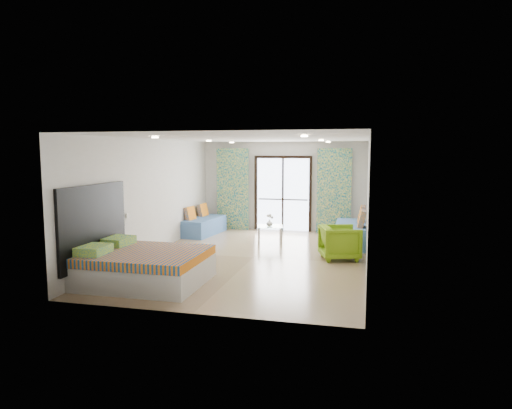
% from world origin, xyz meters
% --- Properties ---
extents(floor, '(5.00, 7.50, 0.01)m').
position_xyz_m(floor, '(0.00, 0.00, 0.00)').
color(floor, '#967959').
rests_on(floor, ground).
extents(ceiling, '(5.00, 7.50, 0.01)m').
position_xyz_m(ceiling, '(0.00, 0.00, 2.70)').
color(ceiling, silver).
rests_on(ceiling, ground).
extents(wall_back, '(5.00, 0.01, 2.70)m').
position_xyz_m(wall_back, '(0.00, 3.75, 1.35)').
color(wall_back, silver).
rests_on(wall_back, ground).
extents(wall_front, '(5.00, 0.01, 2.70)m').
position_xyz_m(wall_front, '(0.00, -3.75, 1.35)').
color(wall_front, silver).
rests_on(wall_front, ground).
extents(wall_left, '(0.01, 7.50, 2.70)m').
position_xyz_m(wall_left, '(-2.50, 0.00, 1.35)').
color(wall_left, silver).
rests_on(wall_left, ground).
extents(wall_right, '(0.01, 7.50, 2.70)m').
position_xyz_m(wall_right, '(2.50, 0.00, 1.35)').
color(wall_right, silver).
rests_on(wall_right, ground).
extents(balcony_door, '(1.76, 0.08, 2.28)m').
position_xyz_m(balcony_door, '(0.00, 3.72, 1.26)').
color(balcony_door, black).
rests_on(balcony_door, floor).
extents(balcony_rail, '(1.52, 0.03, 0.04)m').
position_xyz_m(balcony_rail, '(0.00, 3.73, 0.95)').
color(balcony_rail, '#595451').
rests_on(balcony_rail, balcony_door).
extents(curtain_left, '(1.00, 0.10, 2.50)m').
position_xyz_m(curtain_left, '(-1.55, 3.57, 1.25)').
color(curtain_left, beige).
rests_on(curtain_left, floor).
extents(curtain_right, '(1.00, 0.10, 2.50)m').
position_xyz_m(curtain_right, '(1.55, 3.57, 1.25)').
color(curtain_right, beige).
rests_on(curtain_right, floor).
extents(downlight_a, '(0.12, 0.12, 0.02)m').
position_xyz_m(downlight_a, '(-1.40, -2.00, 2.67)').
color(downlight_a, '#FFE0B2').
rests_on(downlight_a, ceiling).
extents(downlight_b, '(0.12, 0.12, 0.02)m').
position_xyz_m(downlight_b, '(1.40, -2.00, 2.67)').
color(downlight_b, '#FFE0B2').
rests_on(downlight_b, ceiling).
extents(downlight_c, '(0.12, 0.12, 0.02)m').
position_xyz_m(downlight_c, '(-1.40, 1.00, 2.67)').
color(downlight_c, '#FFE0B2').
rests_on(downlight_c, ceiling).
extents(downlight_d, '(0.12, 0.12, 0.02)m').
position_xyz_m(downlight_d, '(1.40, 1.00, 2.67)').
color(downlight_d, '#FFE0B2').
rests_on(downlight_d, ceiling).
extents(downlight_e, '(0.12, 0.12, 0.02)m').
position_xyz_m(downlight_e, '(-1.40, 3.00, 2.67)').
color(downlight_e, '#FFE0B2').
rests_on(downlight_e, ceiling).
extents(downlight_f, '(0.12, 0.12, 0.02)m').
position_xyz_m(downlight_f, '(1.40, 3.00, 2.67)').
color(downlight_f, '#FFE0B2').
rests_on(downlight_f, ceiling).
extents(headboard, '(0.06, 2.10, 1.50)m').
position_xyz_m(headboard, '(-2.46, -2.46, 1.05)').
color(headboard, black).
rests_on(headboard, floor).
extents(switch_plate, '(0.02, 0.10, 0.10)m').
position_xyz_m(switch_plate, '(-2.47, -1.21, 1.05)').
color(switch_plate, silver).
rests_on(switch_plate, wall_left).
extents(bed, '(2.17, 1.77, 0.75)m').
position_xyz_m(bed, '(-1.48, -2.46, 0.31)').
color(bed, silver).
rests_on(bed, floor).
extents(daybed_left, '(0.86, 1.80, 0.86)m').
position_xyz_m(daybed_left, '(-2.12, 2.49, 0.27)').
color(daybed_left, '#476FA9').
rests_on(daybed_left, floor).
extents(daybed_right, '(0.81, 2.00, 0.98)m').
position_xyz_m(daybed_right, '(2.12, 1.98, 0.30)').
color(daybed_right, '#476FA9').
rests_on(daybed_right, floor).
extents(coffee_table, '(0.81, 0.81, 0.77)m').
position_xyz_m(coffee_table, '(0.01, 1.79, 0.40)').
color(coffee_table, silver).
rests_on(coffee_table, floor).
extents(vase, '(0.21, 0.22, 0.17)m').
position_xyz_m(vase, '(0.01, 1.73, 0.53)').
color(vase, white).
rests_on(vase, coffee_table).
extents(armchair, '(0.97, 1.00, 0.83)m').
position_xyz_m(armchair, '(1.92, 0.29, 0.42)').
color(armchair, '#71A114').
rests_on(armchair, floor).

